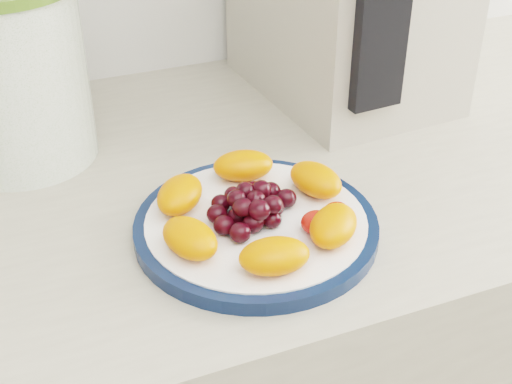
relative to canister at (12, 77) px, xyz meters
name	(u,v)px	position (x,y,z in m)	size (l,w,h in m)	color
plate_rim	(256,227)	(0.20, -0.25, -0.09)	(0.25, 0.25, 0.01)	#0E1D3C
plate_face	(256,226)	(0.20, -0.25, -0.09)	(0.22, 0.22, 0.02)	white
canister	(12,77)	(0.00, 0.00, 0.00)	(0.17, 0.17, 0.20)	#406A23
fruit_plate	(260,208)	(0.20, -0.25, -0.07)	(0.21, 0.21, 0.03)	#FD5908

